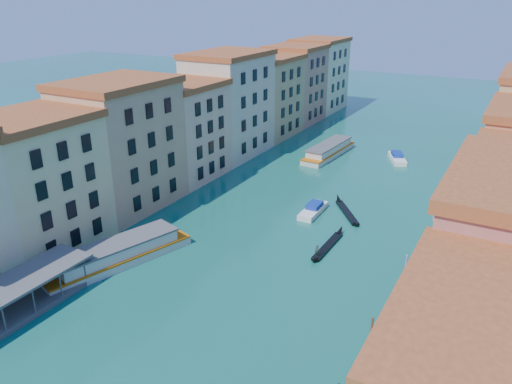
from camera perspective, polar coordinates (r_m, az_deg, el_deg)
left_bank_palazzos at (r=99.04m, az=-5.04°, el=8.85°), size 12.80×128.40×21.00m
quay at (r=86.50m, az=22.86°, el=-1.22°), size 4.00×140.00×1.00m
restaurant_awnings at (r=48.42m, az=16.85°, el=-15.96°), size 3.20×44.55×3.12m
vaporetto_stop at (r=60.09m, az=-25.36°, el=-11.00°), size 5.40×16.40×3.65m
mooring_poles_right at (r=54.48m, az=14.84°, el=-13.18°), size 1.44×54.24×3.20m
mooring_poles_left at (r=62.01m, az=-26.75°, el=-10.35°), size 0.24×8.24×3.20m
vaporetto_near at (r=65.57m, az=-15.51°, el=-6.84°), size 9.93×19.86×2.89m
vaporetto_far at (r=105.72m, az=8.33°, el=4.77°), size 5.32×18.12×2.66m
gondola_fore at (r=67.91m, az=8.18°, el=-6.04°), size 1.18×11.29×2.25m
gondola_far at (r=78.67m, az=10.30°, el=-2.16°), size 7.51×9.75×1.63m
motorboat_mid at (r=77.89m, az=6.58°, el=-1.99°), size 2.43×7.35×1.51m
motorboat_far at (r=105.62m, az=15.83°, el=3.81°), size 5.42×8.02×1.60m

